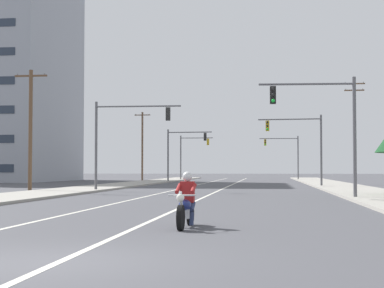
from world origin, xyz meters
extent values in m
plane|color=#47474C|center=(0.00, 0.00, 0.00)|extent=(400.00, 400.00, 0.00)
cube|color=beige|center=(0.17, 45.00, 0.00)|extent=(0.16, 100.00, 0.01)
cube|color=beige|center=(-3.13, 45.00, 0.00)|extent=(0.16, 100.00, 0.01)
cube|color=#9E998E|center=(9.72, 40.00, 0.07)|extent=(4.40, 110.00, 0.14)
cube|color=#9E998E|center=(-9.72, 40.00, 0.07)|extent=(4.40, 110.00, 0.14)
cylinder|color=black|center=(1.44, 5.32, 0.32)|extent=(0.14, 0.64, 0.64)
cylinder|color=black|center=(1.49, 6.86, 0.32)|extent=(0.14, 0.64, 0.64)
cylinder|color=silver|center=(1.44, 5.42, 0.64)|extent=(0.08, 0.33, 0.68)
sphere|color=white|center=(1.44, 5.27, 0.82)|extent=(0.20, 0.20, 0.20)
cylinder|color=silver|center=(1.44, 5.47, 0.87)|extent=(0.70, 0.07, 0.04)
ellipsoid|color=navy|center=(1.46, 5.97, 0.60)|extent=(0.34, 0.57, 0.28)
cube|color=silver|center=(1.46, 6.09, 0.37)|extent=(0.25, 0.45, 0.24)
cube|color=black|center=(1.47, 6.41, 0.54)|extent=(0.30, 0.53, 0.12)
cube|color=navy|center=(1.49, 6.81, 0.62)|extent=(0.21, 0.37, 0.08)
cylinder|color=silver|center=(1.34, 6.49, 0.30)|extent=(0.10, 0.55, 0.08)
cube|color=maroon|center=(1.47, 6.37, 0.92)|extent=(0.37, 0.25, 0.56)
sphere|color=silver|center=(1.47, 6.35, 1.33)|extent=(0.26, 0.26, 0.26)
cylinder|color=navy|center=(1.61, 6.23, 0.54)|extent=(0.15, 0.44, 0.30)
cylinder|color=navy|center=(1.62, 6.04, 0.24)|extent=(0.11, 0.16, 0.35)
cylinder|color=maroon|center=(1.66, 6.10, 1.02)|extent=(0.12, 0.53, 0.27)
cylinder|color=navy|center=(1.33, 6.23, 0.54)|extent=(0.15, 0.44, 0.30)
cylinder|color=navy|center=(1.30, 6.06, 0.24)|extent=(0.11, 0.16, 0.35)
cylinder|color=maroon|center=(1.27, 6.12, 1.02)|extent=(0.12, 0.53, 0.27)
cylinder|color=#56565B|center=(7.97, 21.94, 3.10)|extent=(0.18, 0.18, 6.20)
cylinder|color=#56565B|center=(5.57, 21.81, 5.85)|extent=(4.80, 0.38, 0.11)
cube|color=black|center=(3.90, 21.71, 5.30)|extent=(0.31, 0.26, 0.90)
sphere|color=black|center=(3.90, 21.56, 5.60)|extent=(0.18, 0.18, 0.18)
sphere|color=black|center=(3.90, 21.56, 5.30)|extent=(0.18, 0.18, 0.18)
sphere|color=green|center=(3.90, 21.56, 5.00)|extent=(0.18, 0.18, 0.18)
cylinder|color=#56565B|center=(-8.14, 31.63, 3.10)|extent=(0.18, 0.18, 6.20)
cylinder|color=#56565B|center=(-5.19, 31.67, 5.85)|extent=(5.91, 0.20, 0.11)
cube|color=black|center=(-3.12, 31.70, 5.30)|extent=(0.30, 0.24, 0.90)
sphere|color=black|center=(-3.12, 31.85, 5.60)|extent=(0.18, 0.18, 0.18)
sphere|color=black|center=(-3.12, 31.85, 5.30)|extent=(0.18, 0.18, 0.18)
sphere|color=green|center=(-3.12, 31.85, 5.00)|extent=(0.18, 0.18, 0.18)
cylinder|color=#56565B|center=(8.21, 43.86, 3.10)|extent=(0.18, 0.18, 6.20)
cylinder|color=#56565B|center=(5.53, 44.04, 5.85)|extent=(5.37, 0.47, 0.11)
cube|color=#B79319|center=(3.65, 44.17, 5.30)|extent=(0.32, 0.26, 0.90)
sphere|color=black|center=(3.64, 44.01, 5.60)|extent=(0.18, 0.18, 0.18)
sphere|color=black|center=(3.64, 44.01, 5.30)|extent=(0.18, 0.18, 0.18)
sphere|color=green|center=(3.64, 44.01, 5.00)|extent=(0.18, 0.18, 0.18)
cylinder|color=#56565B|center=(-7.94, 61.74, 3.10)|extent=(0.18, 0.18, 6.20)
cylinder|color=#56565B|center=(-5.34, 61.56, 5.85)|extent=(5.20, 0.47, 0.11)
cube|color=black|center=(-3.53, 61.44, 5.30)|extent=(0.32, 0.26, 0.90)
sphere|color=black|center=(-3.52, 61.59, 5.60)|extent=(0.18, 0.18, 0.18)
sphere|color=black|center=(-3.52, 61.59, 5.30)|extent=(0.18, 0.18, 0.18)
sphere|color=green|center=(-3.52, 61.59, 5.00)|extent=(0.18, 0.18, 0.18)
cylinder|color=#56565B|center=(7.95, 77.83, 3.10)|extent=(0.18, 0.18, 6.20)
cylinder|color=#56565B|center=(5.26, 77.73, 5.85)|extent=(5.38, 0.30, 0.11)
cube|color=#B79319|center=(3.38, 77.67, 5.30)|extent=(0.31, 0.25, 0.90)
sphere|color=black|center=(3.38, 77.51, 5.60)|extent=(0.18, 0.18, 0.18)
sphere|color=black|center=(3.38, 77.51, 5.30)|extent=(0.18, 0.18, 0.18)
sphere|color=green|center=(3.38, 77.51, 5.00)|extent=(0.18, 0.18, 0.18)
cylinder|color=#56565B|center=(-8.26, 74.85, 3.10)|extent=(0.18, 0.18, 6.20)
cylinder|color=#56565B|center=(-6.03, 74.80, 5.85)|extent=(4.48, 0.21, 0.11)
cube|color=#B79319|center=(-4.46, 74.76, 5.30)|extent=(0.31, 0.25, 0.90)
sphere|color=black|center=(-4.46, 74.92, 5.60)|extent=(0.18, 0.18, 0.18)
sphere|color=black|center=(-4.46, 74.92, 5.30)|extent=(0.18, 0.18, 0.18)
sphere|color=green|center=(-4.46, 74.92, 5.00)|extent=(0.18, 0.18, 0.18)
cylinder|color=brown|center=(-12.33, 30.22, 4.14)|extent=(0.26, 0.26, 8.27)
cube|color=brown|center=(-12.33, 30.22, 7.87)|extent=(2.27, 0.12, 0.12)
cylinder|color=slate|center=(-13.28, 30.22, 7.97)|extent=(0.08, 0.08, 0.12)
cylinder|color=slate|center=(-11.37, 30.22, 7.97)|extent=(0.08, 0.08, 0.12)
cylinder|color=brown|center=(12.13, 51.80, 5.16)|extent=(0.26, 0.26, 10.31)
cube|color=brown|center=(12.13, 51.80, 9.91)|extent=(2.08, 0.12, 0.12)
cylinder|color=slate|center=(11.26, 51.80, 10.01)|extent=(0.08, 0.08, 0.12)
cylinder|color=slate|center=(13.01, 51.80, 10.01)|extent=(0.08, 0.08, 0.12)
cube|color=brown|center=(12.13, 51.80, 9.26)|extent=(1.93, 0.12, 0.12)
cylinder|color=slate|center=(11.32, 51.80, 9.36)|extent=(0.08, 0.08, 0.12)
cylinder|color=slate|center=(12.94, 51.80, 9.36)|extent=(0.08, 0.08, 0.12)
cylinder|color=brown|center=(-13.44, 73.60, 4.70)|extent=(0.26, 0.26, 9.41)
cube|color=brown|center=(-13.44, 73.60, 9.01)|extent=(2.21, 0.12, 0.12)
cylinder|color=slate|center=(-14.37, 73.60, 9.11)|extent=(0.08, 0.08, 0.12)
cylinder|color=slate|center=(-12.51, 73.60, 9.11)|extent=(0.08, 0.08, 0.12)
camera|label=1|loc=(3.56, -9.86, 1.52)|focal=57.78mm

